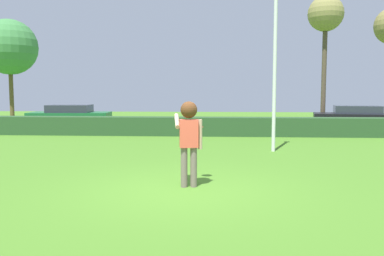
{
  "coord_description": "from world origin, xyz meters",
  "views": [
    {
      "loc": [
        0.72,
        -8.09,
        2.02
      ],
      "look_at": [
        0.11,
        1.25,
        1.15
      ],
      "focal_mm": 37.96,
      "sensor_mm": 36.0,
      "label": 1
    }
  ],
  "objects_px": {
    "parked_car_green": "(70,115)",
    "frisbee": "(198,127)",
    "person": "(189,132)",
    "maple_tree": "(10,47)",
    "bare_elm_tree": "(326,17)",
    "lamppost": "(275,55)",
    "parked_car_black": "(357,117)"
  },
  "relations": [
    {
      "from": "parked_car_green",
      "to": "frisbee",
      "type": "bearing_deg",
      "value": -58.59
    },
    {
      "from": "person",
      "to": "maple_tree",
      "type": "bearing_deg",
      "value": 126.29
    },
    {
      "from": "frisbee",
      "to": "parked_car_green",
      "type": "relative_size",
      "value": 0.06
    },
    {
      "from": "bare_elm_tree",
      "to": "lamppost",
      "type": "bearing_deg",
      "value": -113.29
    },
    {
      "from": "lamppost",
      "to": "bare_elm_tree",
      "type": "height_order",
      "value": "bare_elm_tree"
    },
    {
      "from": "lamppost",
      "to": "parked_car_green",
      "type": "distance_m",
      "value": 12.72
    },
    {
      "from": "frisbee",
      "to": "parked_car_green",
      "type": "xyz_separation_m",
      "value": [
        -7.5,
        12.28,
        -0.52
      ]
    },
    {
      "from": "parked_car_green",
      "to": "parked_car_black",
      "type": "bearing_deg",
      "value": -0.84
    },
    {
      "from": "person",
      "to": "parked_car_black",
      "type": "distance_m",
      "value": 14.8
    },
    {
      "from": "bare_elm_tree",
      "to": "person",
      "type": "bearing_deg",
      "value": -114.05
    },
    {
      "from": "bare_elm_tree",
      "to": "maple_tree",
      "type": "xyz_separation_m",
      "value": [
        -19.48,
        3.97,
        -1.05
      ]
    },
    {
      "from": "bare_elm_tree",
      "to": "parked_car_black",
      "type": "bearing_deg",
      "value": -45.02
    },
    {
      "from": "lamppost",
      "to": "person",
      "type": "bearing_deg",
      "value": -115.34
    },
    {
      "from": "frisbee",
      "to": "parked_car_black",
      "type": "bearing_deg",
      "value": 58.21
    },
    {
      "from": "bare_elm_tree",
      "to": "maple_tree",
      "type": "relative_size",
      "value": 1.05
    },
    {
      "from": "maple_tree",
      "to": "person",
      "type": "bearing_deg",
      "value": -53.71
    },
    {
      "from": "parked_car_green",
      "to": "person",
      "type": "bearing_deg",
      "value": -60.32
    },
    {
      "from": "frisbee",
      "to": "bare_elm_tree",
      "type": "height_order",
      "value": "bare_elm_tree"
    },
    {
      "from": "parked_car_black",
      "to": "maple_tree",
      "type": "distance_m",
      "value": 21.92
    },
    {
      "from": "parked_car_black",
      "to": "bare_elm_tree",
      "type": "xyz_separation_m",
      "value": [
        -1.36,
        1.36,
        5.22
      ]
    },
    {
      "from": "parked_car_black",
      "to": "maple_tree",
      "type": "height_order",
      "value": "maple_tree"
    },
    {
      "from": "parked_car_green",
      "to": "parked_car_black",
      "type": "distance_m",
      "value": 14.97
    },
    {
      "from": "maple_tree",
      "to": "frisbee",
      "type": "bearing_deg",
      "value": -52.44
    },
    {
      "from": "parked_car_green",
      "to": "maple_tree",
      "type": "bearing_deg",
      "value": 138.98
    },
    {
      "from": "person",
      "to": "parked_car_green",
      "type": "relative_size",
      "value": 0.42
    },
    {
      "from": "parked_car_black",
      "to": "maple_tree",
      "type": "xyz_separation_m",
      "value": [
        -20.85,
        5.33,
        4.17
      ]
    },
    {
      "from": "lamppost",
      "to": "bare_elm_tree",
      "type": "distance_m",
      "value": 10.06
    },
    {
      "from": "frisbee",
      "to": "bare_elm_tree",
      "type": "relative_size",
      "value": 0.04
    },
    {
      "from": "parked_car_green",
      "to": "bare_elm_tree",
      "type": "height_order",
      "value": "bare_elm_tree"
    },
    {
      "from": "maple_tree",
      "to": "lamppost",
      "type": "bearing_deg",
      "value": -39.39
    },
    {
      "from": "person",
      "to": "maple_tree",
      "type": "relative_size",
      "value": 0.27
    },
    {
      "from": "person",
      "to": "bare_elm_tree",
      "type": "height_order",
      "value": "bare_elm_tree"
    }
  ]
}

